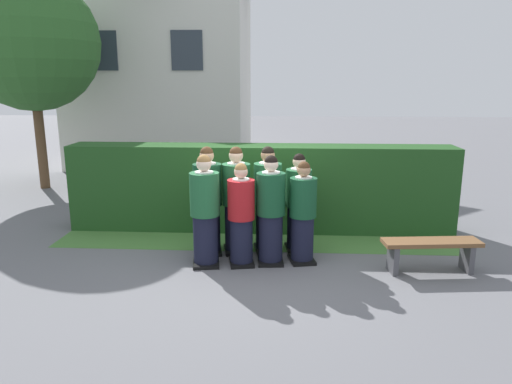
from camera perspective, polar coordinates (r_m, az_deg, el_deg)
The scene contains 14 objects.
ground_plane at distance 7.37m, azimuth -0.12°, elevation -8.46°, with size 60.00×60.00×0.00m, color slate.
student_front_row_0 at distance 7.09m, azimuth -6.14°, elevation -2.55°, with size 0.46×0.56×1.69m.
student_in_red_blazer at distance 7.09m, azimuth -1.78°, elevation -3.02°, with size 0.44×0.53×1.56m.
student_front_row_2 at distance 7.14m, azimuth 1.78°, elevation -2.48°, with size 0.43×0.51×1.66m.
student_front_row_3 at distance 7.22m, azimuth 5.63°, elevation -2.75°, with size 0.44×0.53×1.57m.
student_rear_row_0 at distance 7.59m, azimuth -5.80°, elevation -1.32°, with size 0.49×0.56×1.73m.
student_rear_row_1 at distance 7.60m, azimuth -2.37°, elevation -1.27°, with size 0.49×0.56×1.72m.
student_rear_row_2 at distance 7.65m, azimuth 1.40°, elevation -1.18°, with size 0.48×0.58×1.72m.
student_rear_row_3 at distance 7.72m, azimuth 5.09°, elevation -1.54°, with size 0.43×0.50×1.60m.
hedge at distance 8.78m, azimuth 0.54°, elevation 0.51°, with size 7.00×0.70×1.58m.
school_building_main at distance 16.55m, azimuth -11.11°, elevation 16.64°, with size 5.80×4.62×7.36m.
oak_tree_left at distance 13.26m, azimuth -25.45°, elevation 15.88°, with size 3.31×3.31×5.27m.
wooden_bench at distance 7.37m, azimuth 20.26°, elevation -6.42°, with size 1.43×0.50×0.48m.
lawn_strip at distance 8.22m, azimuth 0.26°, elevation -6.07°, with size 7.00×0.90×0.01m, color #477A38.
Camera 1 is at (0.41, -6.83, 2.74)m, focal length 33.32 mm.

